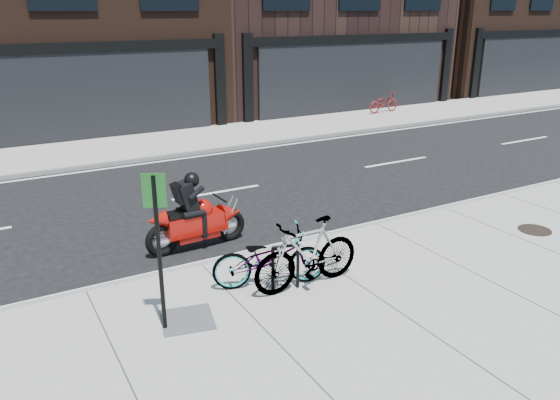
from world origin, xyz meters
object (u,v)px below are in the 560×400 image
bike_rack (285,263)px  bicycle_far (384,102)px  bicycle_front (270,258)px  manhole_cover (535,230)px  bicycle_rear (307,254)px  motorcycle (200,217)px  utility_grate (187,320)px  sign_post (158,239)px

bike_rack → bicycle_far: size_ratio=0.47×
bicycle_front → manhole_cover: bearing=-78.6°
bicycle_rear → motorcycle: size_ratio=0.92×
bicycle_far → manhole_cover: 13.75m
utility_grate → bike_rack: bearing=3.5°
bicycle_rear → manhole_cover: (5.40, -0.30, -0.58)m
motorcycle → bicycle_far: bearing=34.6°
bike_rack → motorcycle: 2.57m
motorcycle → sign_post: (-1.63, -2.68, 0.88)m
bicycle_front → motorcycle: (-0.30, 2.28, 0.01)m
bicycle_far → motorcycle: bearing=120.8°
motorcycle → utility_grate: bearing=-118.4°
bicycle_front → bicycle_rear: (0.51, -0.33, 0.09)m
bicycle_rear → manhole_cover: bearing=86.3°
bicycle_far → utility_grate: bicycle_far is taller
bicycle_rear → bicycle_far: size_ratio=1.16×
manhole_cover → sign_post: 7.96m
manhole_cover → bicycle_rear: bearing=176.8°
bicycle_rear → bicycle_far: 16.65m
bicycle_front → manhole_cover: size_ratio=2.86×
manhole_cover → utility_grate: 7.49m
bicycle_front → utility_grate: bearing=120.3°
bicycle_rear → bicycle_far: (11.55, 11.99, -0.14)m
sign_post → motorcycle: bearing=83.2°
motorcycle → bicycle_rear: bearing=-75.2°
bike_rack → bicycle_rear: size_ratio=0.41×
motorcycle → sign_post: size_ratio=0.91×
motorcycle → bike_rack: bearing=-82.4°
bike_rack → bicycle_front: bearing=121.3°
bicycle_rear → utility_grate: 2.17m
bicycle_rear → sign_post: size_ratio=0.84×
bicycle_front → motorcycle: motorcycle is taller
bicycle_front → utility_grate: (-1.58, -0.36, -0.49)m
manhole_cover → bicycle_far: bearing=63.4°
bike_rack → bicycle_far: 16.85m
motorcycle → manhole_cover: (6.21, -2.90, -0.50)m
bicycle_far → bicycle_rear: bearing=129.6°
bike_rack → bicycle_front: 0.30m
sign_post → manhole_cover: bearing=22.9°
sign_post → bike_rack: bearing=28.7°
utility_grate → sign_post: size_ratio=0.32×
bike_rack → sign_post: bearing=-175.8°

